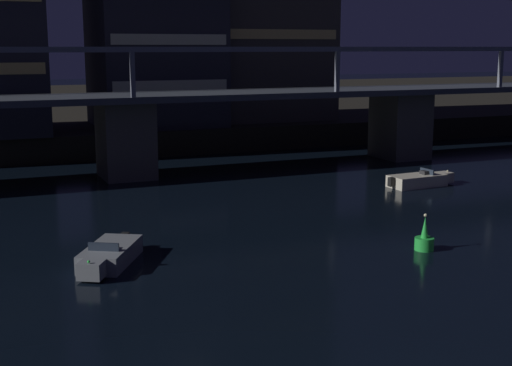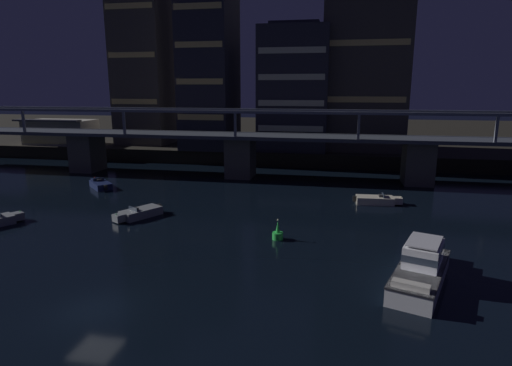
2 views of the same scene
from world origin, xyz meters
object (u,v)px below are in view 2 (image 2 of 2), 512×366
object	(u,v)px
tower_west_tall	(209,64)
speedboat_near_right	(100,185)
river_bridge	(240,147)
tower_east_tall	(367,18)
cabin_cruiser_near_left	(421,267)
tower_central	(294,89)
speedboat_near_center	(377,200)
channel_buoy	(278,234)
tower_west_low	(142,33)
waterfront_pavilion	(61,132)
speedboat_mid_left	(139,213)

from	to	relation	value
tower_west_tall	speedboat_near_right	size ratio (longest dim) A/B	6.37
river_bridge	tower_east_tall	bearing A→B (deg)	43.66
tower_east_tall	cabin_cruiser_near_left	distance (m)	51.56
tower_central	cabin_cruiser_near_left	xyz separation A→B (m)	(12.83, -44.06, -11.03)
river_bridge	tower_central	size ratio (longest dim) A/B	5.01
tower_west_tall	speedboat_near_center	xyz separation A→B (m)	(25.94, -24.32, -15.74)
river_bridge	tower_west_tall	size ratio (longest dim) A/B	3.57
channel_buoy	tower_central	bearing A→B (deg)	94.04
tower_west_low	tower_central	bearing A→B (deg)	-5.19
waterfront_pavilion	speedboat_near_right	distance (m)	30.31
tower_east_tall	cabin_cruiser_near_left	world-z (taller)	tower_east_tall
river_bridge	speedboat_near_right	xyz separation A→B (m)	(-15.80, -9.99, -3.74)
waterfront_pavilion	cabin_cruiser_near_left	size ratio (longest dim) A/B	1.33
tower_west_low	channel_buoy	size ratio (longest dim) A/B	22.38
cabin_cruiser_near_left	speedboat_near_center	size ratio (longest dim) A/B	1.78
tower_east_tall	river_bridge	bearing A→B (deg)	-136.34
river_bridge	tower_central	xyz separation A→B (m)	(5.99, 13.85, 7.93)
tower_central	speedboat_mid_left	size ratio (longest dim) A/B	4.13
speedboat_near_right	speedboat_mid_left	xyz separation A→B (m)	(10.40, -10.55, 0.00)
cabin_cruiser_near_left	speedboat_mid_left	bearing A→B (deg)	158.23
cabin_cruiser_near_left	speedboat_near_center	bearing A→B (deg)	93.41
tower_west_low	cabin_cruiser_near_left	size ratio (longest dim) A/B	4.23
waterfront_pavilion	river_bridge	bearing A→B (deg)	-18.15
waterfront_pavilion	tower_west_tall	bearing A→B (deg)	2.47
cabin_cruiser_near_left	speedboat_near_right	bearing A→B (deg)	149.71
tower_east_tall	speedboat_mid_left	world-z (taller)	tower_east_tall
river_bridge	tower_west_tall	bearing A→B (deg)	122.13
speedboat_mid_left	tower_west_tall	bearing A→B (deg)	94.83
speedboat_near_right	cabin_cruiser_near_left	bearing A→B (deg)	-30.29
tower_east_tall	cabin_cruiser_near_left	xyz separation A→B (m)	(1.72, -46.54, -22.13)
waterfront_pavilion	speedboat_near_right	size ratio (longest dim) A/B	2.80
tower_east_tall	speedboat_mid_left	size ratio (longest dim) A/B	8.69
tower_west_low	speedboat_mid_left	distance (m)	45.56
tower_central	speedboat_near_center	xyz separation A→B (m)	(11.70, -25.04, -11.67)
river_bridge	cabin_cruiser_near_left	xyz separation A→B (m)	(18.83, -30.21, -3.11)
speedboat_near_center	speedboat_near_right	world-z (taller)	same
tower_west_low	tower_west_tall	xyz separation A→B (m)	(13.27, -3.22, -5.59)
tower_east_tall	speedboat_near_center	bearing A→B (deg)	-88.78
cabin_cruiser_near_left	channel_buoy	size ratio (longest dim) A/B	5.29
tower_central	speedboat_near_right	bearing A→B (deg)	-132.43
river_bridge	tower_central	distance (m)	17.05
tower_west_low	tower_east_tall	size ratio (longest dim) A/B	0.93
tower_west_low	tower_east_tall	distance (m)	38.65
waterfront_pavilion	speedboat_near_center	distance (m)	58.92
tower_central	speedboat_mid_left	bearing A→B (deg)	-108.32
speedboat_near_center	speedboat_mid_left	size ratio (longest dim) A/B	1.07
speedboat_near_center	speedboat_near_right	distance (m)	33.51
tower_west_tall	speedboat_near_right	bearing A→B (deg)	-108.09
river_bridge	speedboat_mid_left	world-z (taller)	river_bridge
river_bridge	waterfront_pavilion	bearing A→B (deg)	161.85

